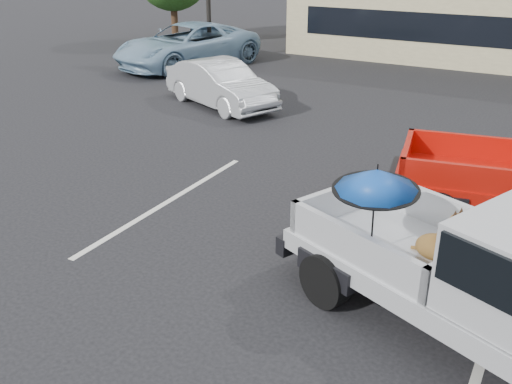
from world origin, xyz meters
TOP-DOWN VIEW (x-y plane):
  - ground at (0.00, 0.00)m, footprint 90.00×90.00m
  - stripe_left at (-3.00, 2.00)m, footprint 0.12×5.00m
  - stripe_right at (3.00, 2.00)m, footprint 0.12×5.00m
  - silver_sedan at (-5.80, 8.25)m, footprint 4.30×2.91m
  - blue_suv at (-10.07, 12.54)m, footprint 4.23×6.44m

SIDE VIEW (x-z plane):
  - ground at x=0.00m, z-range 0.00..0.00m
  - stripe_left at x=-3.00m, z-range 0.00..0.01m
  - stripe_right at x=3.00m, z-range 0.00..0.01m
  - silver_sedan at x=-5.80m, z-range 0.00..1.34m
  - blue_suv at x=-10.07m, z-range 0.00..1.65m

